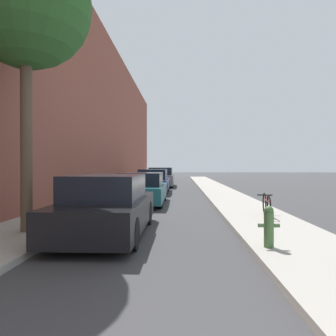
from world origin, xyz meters
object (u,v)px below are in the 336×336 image
object	(u,v)px
parked_car_black	(108,207)
bicycle	(267,205)
parked_car_teal	(142,189)
parked_car_grey	(161,178)
parked_car_navy	(154,182)
street_tree_near	(26,4)
fire_hydrant	(269,226)

from	to	relation	value
parked_car_black	bicycle	world-z (taller)	parked_car_black
parked_car_black	parked_car_teal	bearing A→B (deg)	89.45
parked_car_teal	parked_car_grey	xyz separation A→B (m)	(0.12, 10.77, 0.06)
parked_car_teal	parked_car_navy	xyz separation A→B (m)	(0.02, 5.30, 0.04)
parked_car_grey	parked_car_teal	bearing A→B (deg)	-90.62
street_tree_near	parked_car_teal	bearing A→B (deg)	72.89
bicycle	parked_car_teal	bearing A→B (deg)	146.21
parked_car_black	bicycle	bearing A→B (deg)	27.58
parked_car_black	fire_hydrant	distance (m)	3.49
street_tree_near	bicycle	size ratio (longest dim) A/B	4.22
parked_car_black	street_tree_near	distance (m)	4.82
parked_car_navy	street_tree_near	world-z (taller)	street_tree_near
parked_car_teal	street_tree_near	world-z (taller)	street_tree_near
parked_car_teal	parked_car_navy	size ratio (longest dim) A/B	0.90
street_tree_near	parked_car_black	bearing A→B (deg)	6.40
fire_hydrant	street_tree_near	bearing A→B (deg)	166.67
parked_car_navy	bicycle	bearing A→B (deg)	-65.45
parked_car_grey	fire_hydrant	distance (m)	18.10
parked_car_teal	parked_car_navy	bearing A→B (deg)	89.78
parked_car_black	parked_car_grey	bearing A→B (deg)	89.40
parked_car_grey	fire_hydrant	world-z (taller)	parked_car_grey
street_tree_near	bicycle	distance (m)	7.87
street_tree_near	fire_hydrant	bearing A→B (deg)	-13.33
parked_car_grey	bicycle	distance (m)	14.86
parked_car_navy	bicycle	world-z (taller)	parked_car_navy
parked_car_teal	street_tree_near	size ratio (longest dim) A/B	0.63
bicycle	fire_hydrant	bearing A→B (deg)	-97.15
parked_car_black	parked_car_grey	world-z (taller)	parked_car_grey
street_tree_near	fire_hydrant	distance (m)	6.89
parked_car_navy	fire_hydrant	bearing A→B (deg)	-75.80
parked_car_black	parked_car_navy	size ratio (longest dim) A/B	0.92
parked_car_teal	bicycle	xyz separation A→B (m)	(4.06, -3.55, -0.17)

